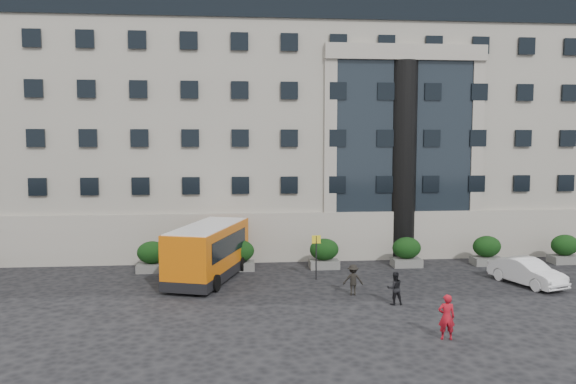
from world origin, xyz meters
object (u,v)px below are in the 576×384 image
at_px(hedge_c, 324,253).
at_px(hedge_b, 239,255).
at_px(pedestrian_b, 395,288).
at_px(white_taxi, 527,272).
at_px(hedge_d, 407,252).
at_px(hedge_e, 487,250).
at_px(minibus, 208,250).
at_px(pedestrian_a, 447,317).
at_px(hedge_f, 565,249).
at_px(bus_stop_sign, 316,249).
at_px(pedestrian_c, 353,280).
at_px(hedge_a, 152,256).

bearing_deg(hedge_c, hedge_b, 180.00).
xyz_separation_m(hedge_c, pedestrian_b, (2.16, -7.95, -0.13)).
bearing_deg(white_taxi, pedestrian_b, -179.41).
relative_size(hedge_d, hedge_e, 1.00).
bearing_deg(minibus, hedge_d, 28.15).
bearing_deg(hedge_e, pedestrian_a, -120.54).
bearing_deg(hedge_f, hedge_d, 180.00).
relative_size(hedge_f, pedestrian_a, 1.01).
bearing_deg(hedge_b, hedge_e, 0.00).
xyz_separation_m(bus_stop_sign, pedestrian_a, (3.75, -10.00, -0.82)).
bearing_deg(pedestrian_b, hedge_d, -114.21).
distance_m(hedge_d, pedestrian_a, 13.01).
xyz_separation_m(hedge_c, pedestrian_c, (0.52, -6.12, -0.14)).
bearing_deg(hedge_c, pedestrian_b, -74.83).
height_order(hedge_c, pedestrian_c, hedge_c).
bearing_deg(hedge_f, hedge_a, 180.00).
bearing_deg(hedge_d, hedge_a, 180.00).
bearing_deg(minibus, pedestrian_a, -29.41).
height_order(minibus, pedestrian_b, minibus).
bearing_deg(white_taxi, hedge_f, 24.65).
bearing_deg(white_taxi, hedge_c, 135.04).
distance_m(hedge_d, bus_stop_sign, 6.76).
relative_size(minibus, pedestrian_c, 4.99).
bearing_deg(hedge_d, pedestrian_b, -110.94).
bearing_deg(white_taxi, hedge_a, 147.31).
bearing_deg(hedge_c, hedge_d, 0.00).
xyz_separation_m(hedge_b, hedge_d, (10.40, 0.00, 0.00)).
relative_size(hedge_c, white_taxi, 0.42).
distance_m(bus_stop_sign, pedestrian_c, 3.73).
xyz_separation_m(bus_stop_sign, minibus, (-6.05, 0.57, -0.03)).
distance_m(pedestrian_b, pedestrian_c, 2.46).
bearing_deg(hedge_f, hedge_c, 180.00).
distance_m(hedge_a, hedge_d, 15.60).
bearing_deg(hedge_d, hedge_f, 0.00).
relative_size(hedge_a, pedestrian_c, 1.17).
xyz_separation_m(hedge_f, white_taxi, (-5.24, -5.02, -0.21)).
height_order(hedge_e, white_taxi, hedge_e).
bearing_deg(hedge_e, white_taxi, -90.50).
xyz_separation_m(hedge_c, hedge_f, (15.60, 0.00, 0.00)).
xyz_separation_m(hedge_b, pedestrian_c, (5.72, -6.12, -0.14)).
bearing_deg(hedge_b, bus_stop_sign, -33.07).
relative_size(hedge_b, pedestrian_b, 1.16).
bearing_deg(hedge_e, hedge_a, 180.00).
height_order(hedge_c, hedge_d, same).
bearing_deg(pedestrian_b, hedge_a, -35.62).
xyz_separation_m(hedge_c, hedge_d, (5.20, 0.00, 0.00)).
bearing_deg(hedge_e, pedestrian_b, -136.03).
bearing_deg(hedge_b, pedestrian_a, -57.84).
xyz_separation_m(hedge_a, bus_stop_sign, (9.50, -2.80, 0.80)).
relative_size(hedge_b, pedestrian_a, 1.01).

